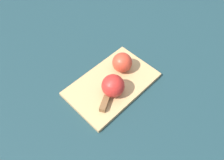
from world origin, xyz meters
TOP-DOWN VIEW (x-y plane):
  - ground_plane at (0.00, 0.00)m, footprint 4.00×4.00m
  - cutting_board at (0.00, 0.00)m, footprint 0.38×0.26m
  - apple_half_left at (-0.08, -0.01)m, footprint 0.08×0.08m
  - apple_half_right at (0.03, 0.03)m, footprint 0.09×0.09m
  - knife at (0.09, 0.04)m, footprint 0.15×0.08m

SIDE VIEW (x-z plane):
  - ground_plane at x=0.00m, z-range 0.00..0.00m
  - cutting_board at x=0.00m, z-range 0.00..0.02m
  - knife at x=0.09m, z-range 0.02..0.04m
  - apple_half_left at x=-0.08m, z-range 0.02..0.10m
  - apple_half_right at x=0.03m, z-range 0.02..0.11m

